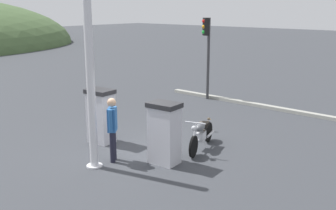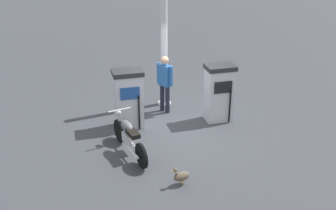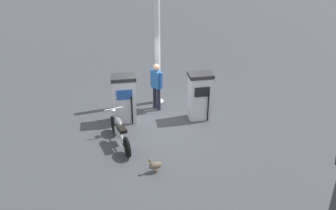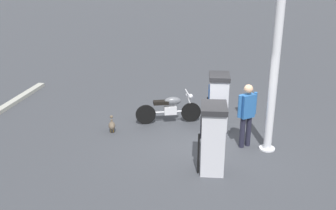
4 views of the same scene
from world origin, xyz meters
name	(u,v)px [view 1 (image 1 of 4)]	position (x,y,z in m)	size (l,w,h in m)	color
ground_plane	(137,149)	(0.00, 0.00, 0.00)	(120.00, 120.00, 0.00)	#383A3F
fuel_pump_near	(164,133)	(-0.23, -1.22, 0.80)	(0.63, 0.82, 1.58)	silver
fuel_pump_far	(101,116)	(-0.23, 1.22, 0.80)	(0.63, 0.82, 1.58)	silver
motorcycle_near_pump	(201,134)	(1.17, -1.35, 0.46)	(1.85, 0.76, 0.93)	black
attendant_person	(112,125)	(-0.99, -0.14, 0.96)	(0.50, 0.43, 1.66)	#1E1E2D
wandering_duck	(204,124)	(2.63, -0.40, 0.22)	(0.29, 0.44, 0.45)	brown
roadside_traffic_light	(207,44)	(6.32, 2.16, 2.35)	(0.39, 0.31, 3.42)	#38383A
canopy_support_pole	(91,86)	(-1.56, -0.06, 2.05)	(0.40, 0.40, 4.26)	silver
road_edge_kerb	(254,104)	(6.58, 0.00, 0.06)	(0.28, 8.10, 0.12)	#9E9E93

